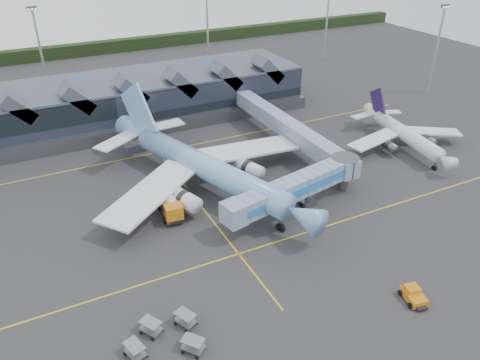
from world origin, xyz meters
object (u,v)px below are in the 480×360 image
regional_jet (403,133)px  jet_bridge (303,185)px  pushback_tug (413,295)px  main_airliner (202,165)px  fuel_truck (167,199)px

regional_jet → jet_bridge: regional_jet is taller
jet_bridge → pushback_tug: 24.03m
main_airliner → pushback_tug: bearing=-89.5°
jet_bridge → fuel_truck: jet_bridge is taller
regional_jet → main_airliner: bearing=-174.9°
main_airliner → jet_bridge: 17.51m
main_airliner → pushback_tug: 38.83m
main_airliner → regional_jet: (42.68, -2.73, -1.47)m
regional_jet → pushback_tug: size_ratio=6.84×
pushback_tug → jet_bridge: bearing=104.3°
fuel_truck → pushback_tug: size_ratio=2.62×
main_airliner → fuel_truck: bearing=-172.6°
main_airliner → jet_bridge: (12.02, -12.73, -0.27)m
main_airliner → pushback_tug: (12.71, -36.50, -3.76)m
main_airliner → regional_jet: bearing=-22.4°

